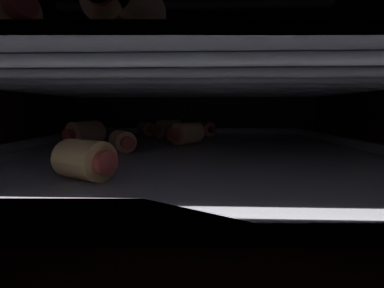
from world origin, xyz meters
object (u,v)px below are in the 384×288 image
(pig_in_blanket_lower_1, at_px, (86,133))
(pig_in_blanket_lower_6, at_px, (85,160))
(oven_rack_lower, at_px, (191,160))
(pig_in_blanket_upper_9, at_px, (92,49))
(pig_in_blanket_upper_1, at_px, (154,76))
(pig_in_blanket_upper_3, at_px, (126,5))
(pig_in_blanket_lower_3, at_px, (187,133))
(pig_in_blanket_upper_0, at_px, (79,75))
(baking_tray_upper, at_px, (191,78))
(pig_in_blanket_lower_4, at_px, (122,141))
(pig_in_blanket_lower_5, at_px, (204,129))
(pig_in_blanket_upper_8, at_px, (175,67))
(pig_in_blanket_upper_5, at_px, (198,48))
(pig_in_blanket_lower_2, at_px, (169,129))
(baking_tray_lower, at_px, (191,153))
(pig_in_blanket_upper_6, at_px, (298,79))
(pig_in_blanket_lower_0, at_px, (146,129))
(pig_in_blanket_upper_10, at_px, (300,70))
(pig_in_blanket_upper_7, at_px, (314,64))
(pig_in_blanket_upper_2, at_px, (271,72))
(oven_rack_upper, at_px, (191,86))

(pig_in_blanket_lower_1, xyz_separation_m, pig_in_blanket_lower_6, (0.08, -0.16, -0.00))
(oven_rack_lower, bearing_deg, pig_in_blanket_upper_9, -135.76)
(pig_in_blanket_upper_1, relative_size, pig_in_blanket_upper_3, 0.92)
(pig_in_blanket_lower_3, height_order, pig_in_blanket_upper_0, pig_in_blanket_upper_0)
(baking_tray_upper, bearing_deg, pig_in_blanket_lower_3, 98.50)
(pig_in_blanket_lower_1, height_order, pig_in_blanket_upper_9, pig_in_blanket_upper_9)
(oven_rack_lower, relative_size, pig_in_blanket_upper_3, 9.87)
(pig_in_blanket_lower_4, relative_size, pig_in_blanket_lower_5, 0.81)
(oven_rack_lower, distance_m, pig_in_blanket_upper_9, 0.16)
(pig_in_blanket_upper_1, height_order, pig_in_blanket_upper_8, pig_in_blanket_upper_8)
(pig_in_blanket_upper_8, bearing_deg, pig_in_blanket_upper_3, -92.01)
(pig_in_blanket_upper_5, bearing_deg, pig_in_blanket_upper_8, 108.68)
(pig_in_blanket_lower_1, xyz_separation_m, pig_in_blanket_lower_2, (0.11, 0.08, -0.00))
(baking_tray_lower, height_order, pig_in_blanket_upper_5, pig_in_blanket_upper_5)
(pig_in_blanket_upper_6, bearing_deg, pig_in_blanket_upper_0, -167.90)
(pig_in_blanket_lower_3, xyz_separation_m, pig_in_blanket_lower_4, (-0.07, -0.06, -0.00))
(pig_in_blanket_lower_5, distance_m, pig_in_blanket_upper_1, 0.13)
(pig_in_blanket_upper_5, bearing_deg, pig_in_blanket_lower_0, 114.93)
(baking_tray_upper, xyz_separation_m, pig_in_blanket_upper_9, (-0.08, -0.08, 0.01))
(pig_in_blanket_lower_2, height_order, pig_in_blanket_lower_4, pig_in_blanket_lower_2)
(pig_in_blanket_upper_5, bearing_deg, pig_in_blanket_lower_4, 151.49)
(pig_in_blanket_lower_1, xyz_separation_m, pig_in_blanket_upper_10, (0.31, 0.03, 0.09))
(baking_tray_lower, relative_size, pig_in_blanket_lower_2, 8.40)
(pig_in_blanket_lower_4, bearing_deg, pig_in_blanket_upper_7, 8.11)
(pig_in_blanket_lower_3, bearing_deg, pig_in_blanket_upper_6, 27.07)
(pig_in_blanket_lower_3, xyz_separation_m, pig_in_blanket_upper_0, (-0.16, 0.02, 0.09))
(baking_tray_upper, bearing_deg, oven_rack_lower, 90.00)
(baking_tray_lower, xyz_separation_m, pig_in_blanket_lower_0, (-0.09, 0.15, 0.02))
(pig_in_blanket_upper_3, bearing_deg, pig_in_blanket_upper_9, 126.03)
(pig_in_blanket_lower_4, distance_m, pig_in_blanket_upper_2, 0.24)
(pig_in_blanket_upper_9, bearing_deg, oven_rack_upper, 44.24)
(pig_in_blanket_upper_2, bearing_deg, pig_in_blanket_upper_8, -157.80)
(pig_in_blanket_lower_1, xyz_separation_m, pig_in_blanket_upper_6, (0.34, 0.11, 0.09))
(oven_rack_lower, xyz_separation_m, oven_rack_upper, (0.00, -0.00, 0.09))
(pig_in_blanket_lower_5, relative_size, pig_in_blanket_upper_1, 1.23)
(oven_rack_lower, relative_size, pig_in_blanket_lower_1, 8.12)
(pig_in_blanket_lower_1, distance_m, pig_in_blanket_upper_3, 0.24)
(baking_tray_upper, bearing_deg, pig_in_blanket_upper_6, 37.30)
(pig_in_blanket_upper_2, height_order, pig_in_blanket_upper_6, pig_in_blanket_upper_2)
(oven_rack_lower, xyz_separation_m, baking_tray_lower, (0.00, -0.00, 0.01))
(pig_in_blanket_lower_2, distance_m, pig_in_blanket_lower_6, 0.24)
(pig_in_blanket_lower_6, xyz_separation_m, pig_in_blanket_upper_1, (0.01, 0.22, 0.09))
(pig_in_blanket_lower_0, relative_size, oven_rack_upper, 0.10)
(baking_tray_lower, bearing_deg, pig_in_blanket_upper_6, 37.30)
(baking_tray_upper, bearing_deg, pig_in_blanket_upper_7, 5.88)
(pig_in_blanket_lower_3, relative_size, pig_in_blanket_upper_8, 1.16)
(pig_in_blanket_lower_3, relative_size, pig_in_blanket_upper_0, 1.01)
(pig_in_blanket_upper_9, distance_m, pig_in_blanket_upper_10, 0.28)
(pig_in_blanket_lower_3, relative_size, pig_in_blanket_upper_1, 1.23)
(pig_in_blanket_lower_0, xyz_separation_m, pig_in_blanket_upper_9, (0.01, -0.23, 0.09))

